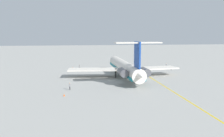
# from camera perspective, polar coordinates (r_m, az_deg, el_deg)

# --- Properties ---
(ground) EXTENTS (398.76, 398.76, 0.00)m
(ground) POSITION_cam_1_polar(r_m,az_deg,el_deg) (85.67, 10.39, -1.29)
(ground) COLOR #9E9E99
(main_jetliner) EXTENTS (40.54, 36.08, 11.82)m
(main_jetliner) POSITION_cam_1_polar(r_m,az_deg,el_deg) (77.67, 3.06, 0.27)
(main_jetliner) COLOR silver
(main_jetliner) RESTS_ON ground
(ground_crew_near_nose) EXTENTS (0.41, 0.28, 1.78)m
(ground_crew_near_nose) POSITION_cam_1_polar(r_m,az_deg,el_deg) (102.40, 12.41, 0.84)
(ground_crew_near_nose) COLOR black
(ground_crew_near_nose) RESTS_ON ground
(ground_crew_near_tail) EXTENTS (0.43, 0.28, 1.75)m
(ground_crew_near_tail) POSITION_cam_1_polar(r_m,az_deg,el_deg) (95.69, 13.56, 0.29)
(ground_crew_near_tail) COLOR black
(ground_crew_near_tail) RESTS_ON ground
(ground_crew_portside) EXTENTS (0.29, 0.46, 1.82)m
(ground_crew_portside) POSITION_cam_1_polar(r_m,az_deg,el_deg) (61.88, -9.75, -3.86)
(ground_crew_portside) COLOR black
(ground_crew_portside) RESTS_ON ground
(ground_crew_starboard) EXTENTS (0.39, 0.28, 1.73)m
(ground_crew_starboard) POSITION_cam_1_polar(r_m,az_deg,el_deg) (96.50, -7.56, 0.50)
(ground_crew_starboard) COLOR black
(ground_crew_starboard) RESTS_ON ground
(safety_cone_nose) EXTENTS (0.40, 0.40, 0.55)m
(safety_cone_nose) POSITION_cam_1_polar(r_m,az_deg,el_deg) (99.16, -9.03, 0.20)
(safety_cone_nose) COLOR #EA590F
(safety_cone_nose) RESTS_ON ground
(safety_cone_wingtip) EXTENTS (0.40, 0.40, 0.55)m
(safety_cone_wingtip) POSITION_cam_1_polar(r_m,az_deg,el_deg) (56.32, -11.02, -6.02)
(safety_cone_wingtip) COLOR #EA590F
(safety_cone_wingtip) RESTS_ON ground
(taxiway_centreline) EXTENTS (103.68, 1.14, 0.01)m
(taxiway_centreline) POSITION_cam_1_polar(r_m,az_deg,el_deg) (81.15, 8.38, -1.77)
(taxiway_centreline) COLOR gold
(taxiway_centreline) RESTS_ON ground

